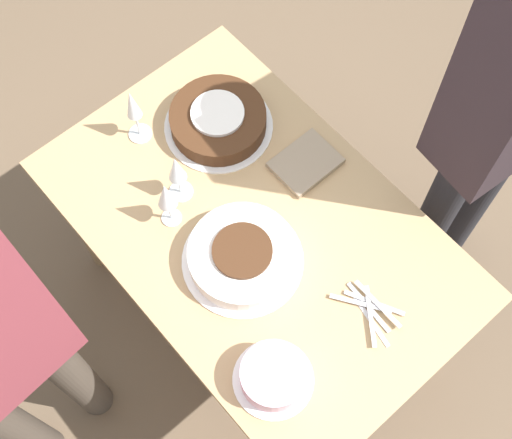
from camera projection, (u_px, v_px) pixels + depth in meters
The scene contains 10 objects.
ground_plane at pixel (256, 308), 2.68m from camera, with size 12.00×12.00×0.00m, color brown.
dining_table at pixel (256, 245), 2.14m from camera, with size 1.24×0.78×0.73m.
cake_center_white at pixel (242, 256), 1.94m from camera, with size 0.34×0.34×0.08m.
cake_front_chocolate at pixel (218, 120), 2.13m from camera, with size 0.33×0.33×0.08m.
cake_back_decorated at pixel (273, 376), 1.80m from camera, with size 0.21×0.21×0.08m.
wine_glass_near at pixel (166, 196), 1.90m from camera, with size 0.06×0.06×0.20m.
wine_glass_far at pixel (133, 108), 2.02m from camera, with size 0.07×0.07×0.21m.
wine_glass_extra at pixel (177, 170), 1.95m from camera, with size 0.07×0.07×0.19m.
fork_pile at pixel (370, 309), 1.90m from camera, with size 0.21×0.14×0.02m.
napkin_stack at pixel (305, 163), 2.09m from camera, with size 0.14×0.19×0.02m.
Camera 1 is at (-0.63, 0.55, 2.57)m, focal length 50.00 mm.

